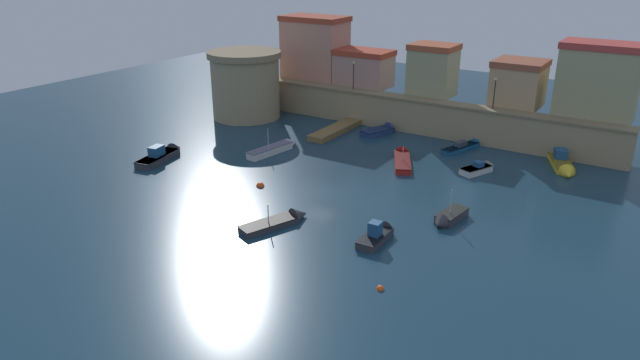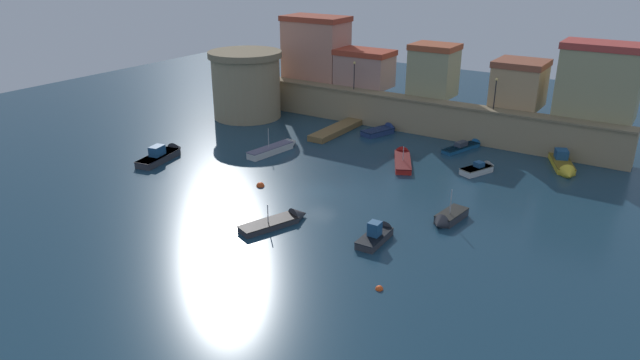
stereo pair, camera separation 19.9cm
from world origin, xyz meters
name	(u,v)px [view 2 (the right image)]	position (x,y,z in m)	size (l,w,h in m)	color
ground_plane	(321,191)	(0.00, 0.00, 0.00)	(127.69, 127.69, 0.00)	#19384C
quay_wall	(420,116)	(0.00, 22.29, 2.14)	(47.58, 2.31, 4.24)	#9E8966
old_town_backdrop	(430,66)	(-0.58, 25.73, 7.65)	(45.11, 5.61, 8.68)	tan
fortress_tower	(246,84)	(-22.39, 16.24, 4.46)	(9.65, 9.65, 8.80)	#9E8966
pier_dock	(336,130)	(-8.53, 16.52, 0.35)	(2.14, 9.53, 0.70)	brown
quay_lamp_0	(354,71)	(-9.40, 22.29, 6.61)	(0.32, 0.32, 3.59)	black
quay_lamp_1	(496,89)	(8.87, 22.29, 6.61)	(0.32, 0.32, 3.59)	black
moored_boat_0	(448,218)	(12.44, 0.11, 0.39)	(1.99, 4.38, 3.17)	#333338
moored_boat_1	(281,220)	(0.96, -7.63, 0.28)	(3.72, 6.41, 2.55)	#333338
moored_boat_2	(383,130)	(-3.56, 19.55, 0.35)	(3.38, 5.40, 1.72)	navy
moored_boat_3	(402,158)	(2.82, 11.62, 0.33)	(4.77, 7.28, 2.57)	red
moored_boat_4	(564,165)	(17.85, 18.36, 0.45)	(4.13, 6.81, 2.12)	gold
moored_boat_5	(481,168)	(10.95, 13.02, 0.39)	(3.04, 4.60, 1.52)	silver
moored_boat_6	(378,233)	(8.96, -5.60, 0.44)	(1.62, 4.82, 2.12)	#333338
moored_boat_7	(276,148)	(-10.41, 6.71, 0.43)	(2.31, 7.47, 3.19)	silver
moored_boat_8	(164,154)	(-19.25, -1.70, 0.49)	(3.07, 7.14, 2.27)	#333338
moored_boat_9	(467,146)	(7.12, 19.63, 0.29)	(3.33, 6.66, 1.35)	#195689
mooring_buoy_0	(379,289)	(12.42, -12.07, 0.00)	(0.54, 0.54, 0.54)	#EA4C19
mooring_buoy_1	(260,186)	(-5.56, -2.21, 0.00)	(0.80, 0.80, 0.80)	#EA4C19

